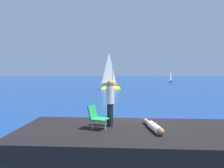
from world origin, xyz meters
The scene contains 9 objects.
ground_plane centered at (0.00, 0.00, 0.00)m, with size 160.00×160.00×0.00m, color navy.
shore_ledge centered at (-0.26, -2.83, 0.31)m, with size 7.99×3.60×0.61m, color black.
boulder_seaward centered at (-0.82, -1.15, 0.00)m, with size 1.45×1.16×0.80m, color black.
boulder_inland centered at (-0.08, -1.17, 0.00)m, with size 1.55×1.24×0.85m, color black.
sailboat_near centered at (-0.18, 19.01, 0.33)m, with size 3.28×2.72×6.13m.
sailboat_far centered at (11.98, 32.48, 0.17)m, with size 1.40×1.72×3.19m.
person_sunbather centered at (0.26, -2.91, 0.73)m, with size 0.34×1.76×0.25m.
person_standing centered at (-1.14, -2.36, 1.48)m, with size 0.28×0.28×1.62m.
beach_chair centered at (-1.62, -2.70, 1.05)m, with size 0.74×0.69×0.80m.
Camera 1 is at (-1.47, -10.16, 2.60)m, focal length 36.37 mm.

